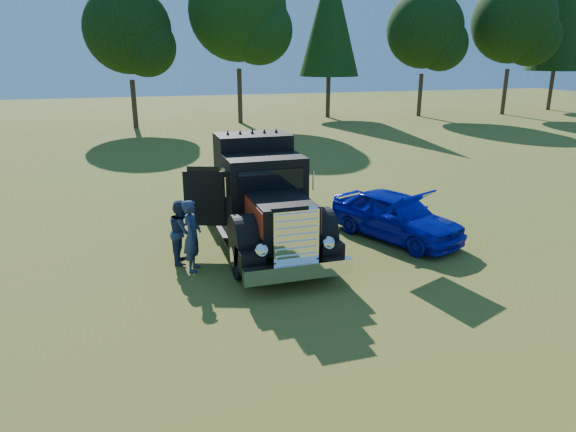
# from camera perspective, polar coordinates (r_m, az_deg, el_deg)

# --- Properties ---
(ground) EXTENTS (120.00, 120.00, 0.00)m
(ground) POSITION_cam_1_polar(r_m,az_deg,el_deg) (12.40, 5.94, -7.01)
(ground) COLOR #445E1B
(ground) RESTS_ON ground
(treeline) EXTENTS (72.10, 24.04, 13.84)m
(treeline) POSITION_cam_1_polar(r_m,az_deg,el_deg) (37.73, -14.24, 20.78)
(treeline) COLOR #2D2116
(treeline) RESTS_ON ground
(diamond_t_truck) EXTENTS (3.33, 7.16, 3.00)m
(diamond_t_truck) POSITION_cam_1_polar(r_m,az_deg,el_deg) (14.17, -3.05, 1.72)
(diamond_t_truck) COLOR black
(diamond_t_truck) RESTS_ON ground
(hotrod_coupe) EXTENTS (3.08, 4.45, 1.89)m
(hotrod_coupe) POSITION_cam_1_polar(r_m,az_deg,el_deg) (15.11, 11.88, 0.07)
(hotrod_coupe) COLOR navy
(hotrod_coupe) RESTS_ON ground
(spectator_near) EXTENTS (0.61, 0.75, 1.80)m
(spectator_near) POSITION_cam_1_polar(r_m,az_deg,el_deg) (12.74, -10.58, -2.18)
(spectator_near) COLOR #20234A
(spectator_near) RESTS_ON ground
(spectator_far) EXTENTS (0.77, 0.91, 1.65)m
(spectator_far) POSITION_cam_1_polar(r_m,az_deg,el_deg) (13.35, -11.70, -1.69)
(spectator_far) COLOR #1F2A49
(spectator_far) RESTS_ON ground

